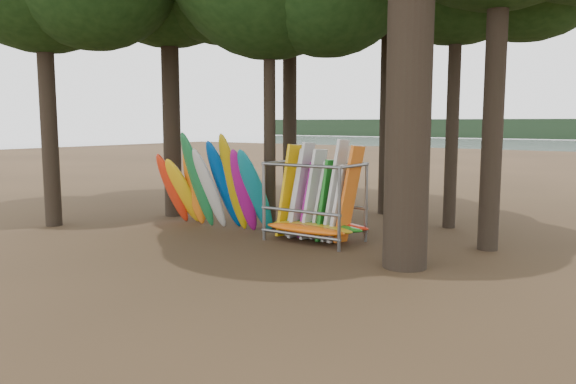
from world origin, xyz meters
The scene contains 3 objects.
ground centered at (0.00, 0.00, 0.00)m, with size 120.00×120.00×0.00m, color #47331E.
kayak_row centered at (-2.89, 1.56, 1.34)m, with size 4.14×1.86×3.19m.
storage_rack centered at (0.72, 1.91, 1.06)m, with size 2.93×1.57×2.92m.
Camera 1 is at (9.21, -11.38, 3.37)m, focal length 35.00 mm.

